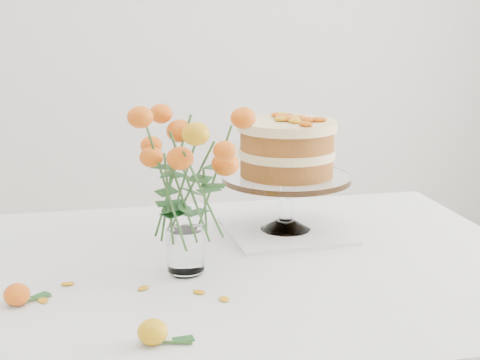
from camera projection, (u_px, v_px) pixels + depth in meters
name	position (u px, v px, depth m)	size (l,w,h in m)	color
table	(199.00, 302.00, 1.39)	(1.43, 0.93, 0.76)	tan
napkin	(285.00, 231.00, 1.58)	(0.27, 0.27, 0.01)	white
cake_stand	(287.00, 154.00, 1.54)	(0.30, 0.30, 0.27)	white
rose_vase	(184.00, 167.00, 1.28)	(0.28, 0.28, 0.37)	white
loose_rose_near	(153.00, 332.00, 1.04)	(0.08, 0.05, 0.04)	gold
loose_rose_far	(17.00, 295.00, 1.18)	(0.08, 0.05, 0.04)	#E03D0A
stray_petal_a	(143.00, 288.00, 1.25)	(0.03, 0.02, 0.00)	orange
stray_petal_b	(199.00, 292.00, 1.23)	(0.03, 0.02, 0.00)	orange
stray_petal_c	(224.00, 299.00, 1.20)	(0.03, 0.02, 0.00)	orange
stray_petal_d	(68.00, 284.00, 1.27)	(0.03, 0.02, 0.00)	orange
stray_petal_e	(43.00, 301.00, 1.20)	(0.03, 0.02, 0.00)	orange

